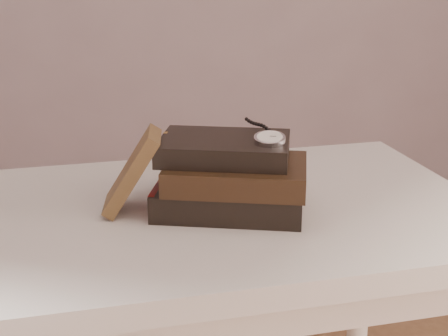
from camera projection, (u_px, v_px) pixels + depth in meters
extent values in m
cube|color=beige|center=(197.00, 218.00, 1.15)|extent=(1.00, 0.60, 0.04)
cube|color=white|center=(197.00, 250.00, 1.17)|extent=(0.88, 0.49, 0.08)
cylinder|color=white|center=(359.00, 305.00, 1.60)|extent=(0.05, 0.05, 0.71)
cube|color=black|center=(230.00, 196.00, 1.13)|extent=(0.29, 0.25, 0.05)
cube|color=beige|center=(231.00, 196.00, 1.13)|extent=(0.28, 0.23, 0.04)
cube|color=gold|center=(164.00, 188.00, 1.17)|extent=(0.01, 0.01, 0.05)
cube|color=maroon|center=(161.00, 193.00, 1.14)|extent=(0.07, 0.15, 0.05)
cube|color=black|center=(237.00, 174.00, 1.11)|extent=(0.27, 0.23, 0.04)
cube|color=beige|center=(238.00, 174.00, 1.11)|extent=(0.26, 0.22, 0.03)
cube|color=gold|center=(173.00, 167.00, 1.14)|extent=(0.01, 0.01, 0.04)
cube|color=black|center=(224.00, 148.00, 1.12)|extent=(0.25, 0.22, 0.04)
cube|color=beige|center=(226.00, 148.00, 1.12)|extent=(0.24, 0.20, 0.03)
cube|color=gold|center=(166.00, 143.00, 1.15)|extent=(0.01, 0.01, 0.04)
cube|color=#412D19|center=(132.00, 171.00, 1.11)|extent=(0.12, 0.11, 0.14)
cylinder|color=silver|center=(270.00, 140.00, 1.08)|extent=(0.07, 0.07, 0.02)
cylinder|color=white|center=(270.00, 137.00, 1.07)|extent=(0.05, 0.05, 0.01)
torus|color=silver|center=(270.00, 137.00, 1.07)|extent=(0.06, 0.06, 0.01)
cylinder|color=silver|center=(271.00, 135.00, 1.10)|extent=(0.01, 0.01, 0.01)
cube|color=black|center=(270.00, 135.00, 1.08)|extent=(0.01, 0.01, 0.00)
cube|color=black|center=(273.00, 136.00, 1.07)|extent=(0.01, 0.00, 0.00)
sphere|color=black|center=(269.00, 130.00, 1.11)|extent=(0.01, 0.01, 0.01)
sphere|color=black|center=(267.00, 128.00, 1.12)|extent=(0.01, 0.01, 0.01)
sphere|color=black|center=(264.00, 126.00, 1.12)|extent=(0.01, 0.01, 0.01)
sphere|color=black|center=(261.00, 125.00, 1.13)|extent=(0.01, 0.01, 0.01)
sphere|color=black|center=(259.00, 124.00, 1.14)|extent=(0.01, 0.01, 0.01)
sphere|color=black|center=(256.00, 124.00, 1.15)|extent=(0.01, 0.01, 0.01)
sphere|color=black|center=(254.00, 123.00, 1.16)|extent=(0.01, 0.01, 0.01)
sphere|color=black|center=(251.00, 122.00, 1.17)|extent=(0.01, 0.01, 0.01)
sphere|color=black|center=(249.00, 121.00, 1.18)|extent=(0.01, 0.01, 0.01)
sphere|color=black|center=(247.00, 119.00, 1.18)|extent=(0.01, 0.01, 0.01)
torus|color=silver|center=(172.00, 154.00, 1.20)|extent=(0.05, 0.03, 0.05)
torus|color=silver|center=(201.00, 155.00, 1.20)|extent=(0.05, 0.03, 0.05)
cylinder|color=silver|center=(186.00, 153.00, 1.20)|extent=(0.01, 0.01, 0.00)
cylinder|color=silver|center=(166.00, 148.00, 1.26)|extent=(0.04, 0.11, 0.03)
cylinder|color=silver|center=(218.00, 150.00, 1.25)|extent=(0.04, 0.11, 0.03)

